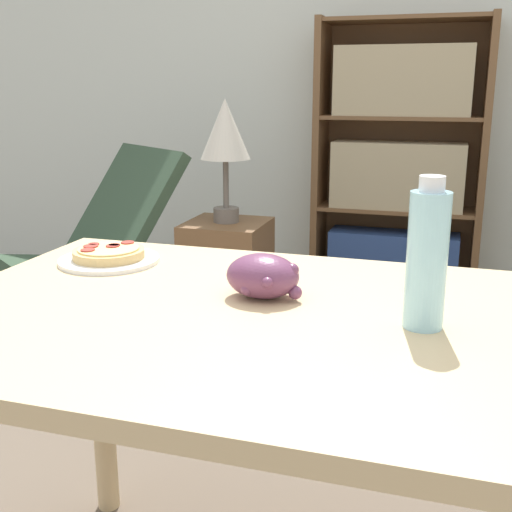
% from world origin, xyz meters
% --- Properties ---
extents(wall_back, '(8.00, 0.05, 2.60)m').
position_xyz_m(wall_back, '(0.00, 2.62, 1.30)').
color(wall_back, silver).
rests_on(wall_back, ground_plane).
extents(dining_table, '(1.29, 0.83, 0.76)m').
position_xyz_m(dining_table, '(0.13, -0.02, 0.66)').
color(dining_table, '#D1B27F').
rests_on(dining_table, ground_plane).
extents(pizza_on_plate, '(0.23, 0.23, 0.04)m').
position_xyz_m(pizza_on_plate, '(-0.32, 0.20, 0.78)').
color(pizza_on_plate, white).
rests_on(pizza_on_plate, dining_table).
extents(grape_bunch, '(0.15, 0.12, 0.08)m').
position_xyz_m(grape_bunch, '(0.08, 0.06, 0.81)').
color(grape_bunch, '#6B3856').
rests_on(grape_bunch, dining_table).
extents(drink_bottle, '(0.07, 0.07, 0.25)m').
position_xyz_m(drink_bottle, '(0.38, -0.01, 0.88)').
color(drink_bottle, '#A3DBEA').
rests_on(drink_bottle, dining_table).
extents(lounge_chair_near, '(0.86, 0.95, 0.88)m').
position_xyz_m(lounge_chair_near, '(-1.12, 1.38, 0.29)').
color(lounge_chair_near, black).
rests_on(lounge_chair_near, ground_plane).
extents(bookshelf, '(0.88, 0.30, 1.50)m').
position_xyz_m(bookshelf, '(0.12, 2.44, 0.71)').
color(bookshelf, brown).
rests_on(bookshelf, ground_plane).
extents(side_table, '(0.34, 0.34, 0.59)m').
position_xyz_m(side_table, '(-0.51, 1.50, 0.29)').
color(side_table, brown).
rests_on(side_table, ground_plane).
extents(table_lamp, '(0.21, 0.21, 0.52)m').
position_xyz_m(table_lamp, '(-0.51, 1.50, 0.95)').
color(table_lamp, '#665B51').
rests_on(table_lamp, side_table).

